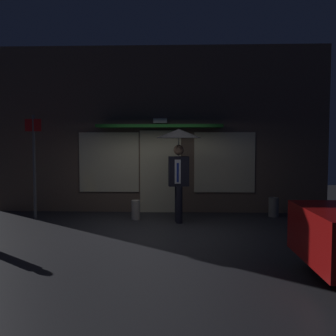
# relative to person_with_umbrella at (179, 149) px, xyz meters

# --- Properties ---
(ground_plane) EXTENTS (18.00, 18.00, 0.00)m
(ground_plane) POSITION_rel_person_with_umbrella_xyz_m (-0.50, -0.88, -1.72)
(ground_plane) COLOR #26262B
(building_facade) EXTENTS (8.87, 1.00, 4.44)m
(building_facade) POSITION_rel_person_with_umbrella_xyz_m (-0.50, 1.46, 0.48)
(building_facade) COLOR brown
(building_facade) RESTS_ON ground
(person_with_umbrella) EXTENTS (1.08, 1.08, 2.19)m
(person_with_umbrella) POSITION_rel_person_with_umbrella_xyz_m (0.00, 0.00, 0.00)
(person_with_umbrella) COLOR black
(person_with_umbrella) RESTS_ON ground
(street_sign_post) EXTENTS (0.40, 0.07, 2.55)m
(street_sign_post) POSITION_rel_person_with_umbrella_xyz_m (-3.56, 0.34, -0.28)
(street_sign_post) COLOR #595B60
(street_sign_post) RESTS_ON ground
(sidewalk_bollard) EXTENTS (0.21, 0.21, 0.47)m
(sidewalk_bollard) POSITION_rel_person_with_umbrella_xyz_m (-1.05, 0.30, -1.48)
(sidewalk_bollard) COLOR #B2A899
(sidewalk_bollard) RESTS_ON ground
(sidewalk_bollard_2) EXTENTS (0.25, 0.25, 0.49)m
(sidewalk_bollard_2) POSITION_rel_person_with_umbrella_xyz_m (2.40, 0.79, -1.48)
(sidewalk_bollard_2) COLOR slate
(sidewalk_bollard_2) RESTS_ON ground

